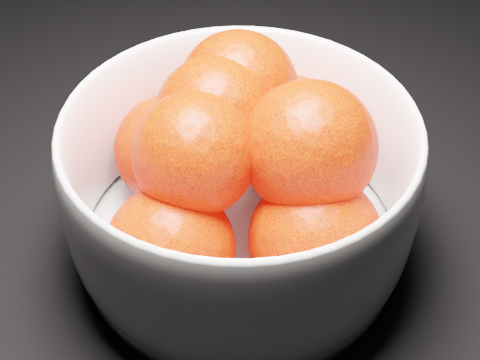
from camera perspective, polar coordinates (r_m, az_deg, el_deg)
name	(u,v)px	position (r m, az deg, el deg)	size (l,w,h in m)	color
ground	(474,129)	(0.66, 19.32, 4.16)	(3.00, 3.00, 0.00)	black
bowl	(240,186)	(0.47, 0.00, -0.54)	(0.25, 0.25, 0.12)	white
orange_pile	(243,159)	(0.46, 0.29, 1.80)	(0.21, 0.20, 0.14)	#FF2007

